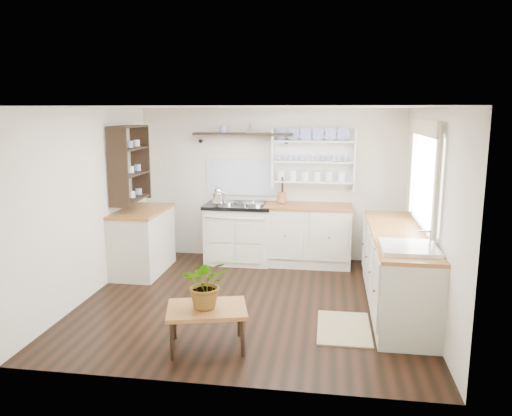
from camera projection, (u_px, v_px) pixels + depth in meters
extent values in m
cube|color=black|center=(251.00, 301.00, 6.03)|extent=(4.00, 3.80, 0.01)
cube|color=silver|center=(270.00, 184.00, 7.65)|extent=(4.00, 0.02, 2.30)
cube|color=silver|center=(429.00, 213.00, 5.52)|extent=(0.02, 3.80, 2.30)
cube|color=silver|center=(90.00, 203.00, 6.10)|extent=(0.02, 3.80, 2.30)
cube|color=white|center=(251.00, 107.00, 5.59)|extent=(4.00, 3.80, 0.01)
cube|color=white|center=(425.00, 180.00, 5.60)|extent=(0.04, 1.40, 1.00)
cube|color=white|center=(423.00, 180.00, 5.60)|extent=(0.02, 1.50, 1.10)
cube|color=beige|center=(425.00, 128.00, 5.50)|extent=(0.04, 1.55, 0.18)
cube|color=silver|center=(239.00, 235.00, 7.54)|extent=(0.96, 0.62, 0.84)
cube|color=black|center=(239.00, 206.00, 7.45)|extent=(1.00, 0.66, 0.05)
cylinder|color=silver|center=(224.00, 202.00, 7.47)|extent=(0.33, 0.33, 0.03)
cylinder|color=silver|center=(253.00, 203.00, 7.41)|extent=(0.33, 0.33, 0.03)
cylinder|color=silver|center=(234.00, 218.00, 7.13)|extent=(0.86, 0.02, 0.02)
cube|color=beige|center=(308.00, 235.00, 7.41)|extent=(1.25, 0.60, 0.88)
cube|color=brown|center=(308.00, 206.00, 7.33)|extent=(1.27, 0.63, 0.04)
cube|color=beige|center=(397.00, 270.00, 5.79)|extent=(0.60, 2.40, 0.88)
cube|color=brown|center=(399.00, 233.00, 5.71)|extent=(0.62, 2.43, 0.04)
cube|color=white|center=(408.00, 259.00, 5.00)|extent=(0.55, 0.60, 0.28)
cylinder|color=silver|center=(430.00, 241.00, 4.93)|extent=(0.02, 0.02, 0.22)
cube|color=beige|center=(143.00, 241.00, 7.06)|extent=(0.60, 1.10, 0.88)
cube|color=brown|center=(141.00, 211.00, 6.98)|extent=(0.62, 1.13, 0.04)
cube|color=white|center=(314.00, 159.00, 7.46)|extent=(1.20, 0.03, 0.90)
cube|color=white|center=(313.00, 160.00, 7.37)|extent=(1.20, 0.22, 0.02)
cylinder|color=navy|center=(314.00, 141.00, 7.33)|extent=(0.20, 0.02, 0.20)
cube|color=black|center=(243.00, 134.00, 7.44)|extent=(1.50, 0.24, 0.04)
cone|color=black|center=(202.00, 141.00, 7.62)|extent=(0.06, 0.20, 0.06)
cone|color=black|center=(287.00, 142.00, 7.43)|extent=(0.06, 0.20, 0.06)
cube|color=black|center=(130.00, 163.00, 6.87)|extent=(0.28, 0.80, 1.05)
cylinder|color=#A0623A|center=(282.00, 197.00, 7.44)|extent=(0.14, 0.14, 0.16)
cube|color=brown|center=(207.00, 309.00, 4.78)|extent=(0.86, 0.71, 0.04)
cylinder|color=black|center=(172.00, 341.00, 4.57)|extent=(0.04, 0.04, 0.37)
cylinder|color=black|center=(174.00, 321.00, 5.00)|extent=(0.04, 0.04, 0.37)
cylinder|color=black|center=(243.00, 338.00, 4.64)|extent=(0.04, 0.04, 0.37)
cylinder|color=black|center=(239.00, 319.00, 5.07)|extent=(0.04, 0.04, 0.37)
imported|color=#3F7233|center=(206.00, 283.00, 4.73)|extent=(0.50, 0.46, 0.49)
cube|color=#836C4C|center=(344.00, 328.00, 5.26)|extent=(0.55, 0.85, 0.02)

